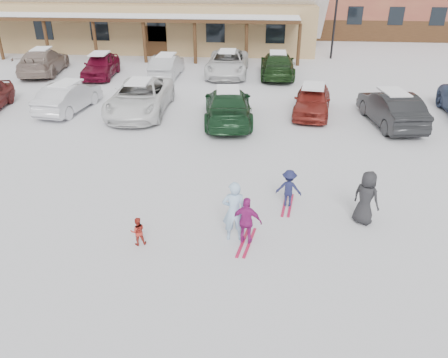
# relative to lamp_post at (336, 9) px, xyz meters

# --- Properties ---
(ground) EXTENTS (160.00, 160.00, 0.00)m
(ground) POSITION_rel_lamp_post_xyz_m (-6.21, -23.40, -3.45)
(ground) COLOR white
(ground) RESTS_ON ground
(lamp_post) EXTENTS (0.50, 0.25, 6.11)m
(lamp_post) POSITION_rel_lamp_post_xyz_m (0.00, 0.00, 0.00)
(lamp_post) COLOR black
(lamp_post) RESTS_ON ground
(adult_skier) EXTENTS (0.67, 0.48, 1.72)m
(adult_skier) POSITION_rel_lamp_post_xyz_m (-5.50, -23.96, -2.59)
(adult_skier) COLOR #A4CAEF
(adult_skier) RESTS_ON ground
(toddler_red) EXTENTS (0.47, 0.42, 0.81)m
(toddler_red) POSITION_rel_lamp_post_xyz_m (-7.99, -24.45, -3.05)
(toddler_red) COLOR #AC2A20
(toddler_red) RESTS_ON ground
(child_navy) EXTENTS (0.83, 0.55, 1.20)m
(child_navy) POSITION_rel_lamp_post_xyz_m (-3.99, -22.06, -2.86)
(child_navy) COLOR #1A1D46
(child_navy) RESTS_ON ground
(skis_child_navy) EXTENTS (0.39, 1.41, 0.03)m
(skis_child_navy) POSITION_rel_lamp_post_xyz_m (-3.99, -22.06, -3.44)
(skis_child_navy) COLOR #B21940
(skis_child_navy) RESTS_ON ground
(child_magenta) EXTENTS (0.85, 0.47, 1.37)m
(child_magenta) POSITION_rel_lamp_post_xyz_m (-5.15, -24.13, -2.77)
(child_magenta) COLOR #9D1F77
(child_magenta) RESTS_ON ground
(skis_child_magenta) EXTENTS (0.45, 1.41, 0.03)m
(skis_child_magenta) POSITION_rel_lamp_post_xyz_m (-5.15, -24.13, -3.44)
(skis_child_magenta) COLOR #B21940
(skis_child_magenta) RESTS_ON ground
(bystander_dark) EXTENTS (0.92, 0.91, 1.60)m
(bystander_dark) POSITION_rel_lamp_post_xyz_m (-1.88, -22.80, -2.65)
(bystander_dark) COLOR #232325
(bystander_dark) RESTS_ON ground
(parked_car_1) EXTENTS (1.97, 4.38, 1.40)m
(parked_car_1) POSITION_rel_lamp_post_xyz_m (-14.36, -13.77, -2.76)
(parked_car_1) COLOR silver
(parked_car_1) RESTS_ON ground
(parked_car_2) EXTENTS (2.78, 5.68, 1.55)m
(parked_car_2) POSITION_rel_lamp_post_xyz_m (-10.79, -13.73, -2.68)
(parked_car_2) COLOR white
(parked_car_2) RESTS_ON ground
(parked_car_3) EXTENTS (2.65, 5.40, 1.51)m
(parked_car_3) POSITION_rel_lamp_post_xyz_m (-6.47, -14.60, -2.70)
(parked_car_3) COLOR #16381E
(parked_car_3) RESTS_ON ground
(parked_car_4) EXTENTS (2.22, 4.30, 1.40)m
(parked_car_4) POSITION_rel_lamp_post_xyz_m (-2.54, -13.19, -2.76)
(parked_car_4) COLOR maroon
(parked_car_4) RESTS_ON ground
(parked_car_5) EXTENTS (2.28, 4.80, 1.52)m
(parked_car_5) POSITION_rel_lamp_post_xyz_m (0.85, -14.33, -2.69)
(parked_car_5) COLOR black
(parked_car_5) RESTS_ON ground
(parked_car_7) EXTENTS (3.03, 5.69, 1.57)m
(parked_car_7) POSITION_rel_lamp_post_xyz_m (-19.15, -6.46, -2.67)
(parked_car_7) COLOR gray
(parked_car_7) RESTS_ON ground
(parked_car_8) EXTENTS (2.05, 4.41, 1.46)m
(parked_car_8) POSITION_rel_lamp_post_xyz_m (-15.14, -6.99, -2.72)
(parked_car_8) COLOR maroon
(parked_car_8) RESTS_ON ground
(parked_car_9) EXTENTS (1.48, 4.21, 1.39)m
(parked_car_9) POSITION_rel_lamp_post_xyz_m (-11.00, -6.66, -2.76)
(parked_car_9) COLOR #B0B1B4
(parked_car_9) RESTS_ON ground
(parked_car_10) EXTENTS (2.56, 5.47, 1.52)m
(parked_car_10) POSITION_rel_lamp_post_xyz_m (-7.26, -5.77, -2.70)
(parked_car_10) COLOR white
(parked_car_10) RESTS_ON ground
(parked_car_11) EXTENTS (2.14, 5.18, 1.50)m
(parked_car_11) POSITION_rel_lamp_post_xyz_m (-4.09, -5.89, -2.70)
(parked_car_11) COLOR black
(parked_car_11) RESTS_ON ground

